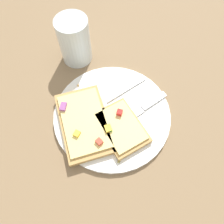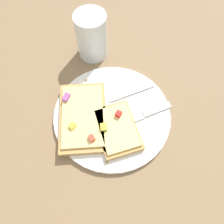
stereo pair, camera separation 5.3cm
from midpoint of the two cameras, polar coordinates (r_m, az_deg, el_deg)
name	(u,v)px [view 1 (the left image)]	position (r m, az deg, el deg)	size (l,w,h in m)	color
ground_plane	(112,116)	(0.55, -2.75, -1.31)	(4.00, 4.00, 0.00)	#7F6647
plate	(112,115)	(0.54, -2.77, -1.04)	(0.29, 0.29, 0.01)	white
fork	(110,99)	(0.55, -3.37, 3.11)	(0.10, 0.19, 0.01)	#B7B7BC
knife	(140,110)	(0.54, 4.60, 0.19)	(0.10, 0.18, 0.01)	#B7B7BC
pizza_slice_main	(84,122)	(0.52, -10.11, -2.99)	(0.19, 0.13, 0.03)	tan
pizza_slice_corner	(121,127)	(0.51, -0.58, -4.32)	(0.15, 0.13, 0.03)	tan
crumb_scatter	(107,124)	(0.52, -4.21, -3.53)	(0.22, 0.07, 0.01)	#A48256
drinking_glass	(75,41)	(0.62, -12.30, 17.53)	(0.08, 0.08, 0.13)	silver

